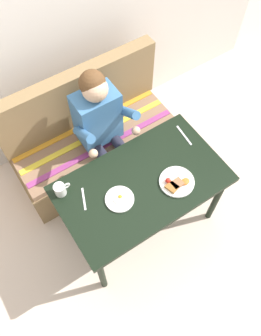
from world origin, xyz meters
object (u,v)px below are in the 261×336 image
(coffee_mug, at_px, (60,189))
(knife, at_px, (184,135))
(fork, at_px, (84,199))
(table, at_px, (142,188))
(couch, at_px, (93,141))
(plate_breakfast, at_px, (176,182))
(plate_eggs, at_px, (120,199))
(person, at_px, (102,124))

(coffee_mug, distance_m, knife, 1.01)
(fork, bearing_deg, table, 6.23)
(couch, relative_size, knife, 7.20)
(table, height_order, plate_breakfast, plate_breakfast)
(coffee_mug, height_order, fork, coffee_mug)
(plate_eggs, distance_m, fork, 0.25)
(person, bearing_deg, knife, -42.20)
(table, bearing_deg, coffee_mug, 154.61)
(person, distance_m, coffee_mug, 0.64)
(couch, xyz_separation_m, fork, (-0.41, -0.65, 0.40))
(table, height_order, plate_eggs, plate_eggs)
(coffee_mug, bearing_deg, plate_breakfast, -28.01)
(person, xyz_separation_m, plate_breakfast, (0.17, -0.72, 0.00))
(table, relative_size, fork, 7.06)
(plate_eggs, relative_size, fork, 1.18)
(couch, bearing_deg, knife, -50.52)
(table, xyz_separation_m, fork, (-0.41, 0.11, 0.08))
(person, distance_m, knife, 0.64)
(fork, xyz_separation_m, knife, (0.90, 0.05, 0.00))
(coffee_mug, bearing_deg, couch, 45.57)
(table, bearing_deg, plate_breakfast, -34.23)
(table, bearing_deg, knife, 17.98)
(plate_breakfast, bearing_deg, plate_eggs, 164.60)
(coffee_mug, bearing_deg, person, 32.91)
(table, distance_m, knife, 0.53)
(knife, bearing_deg, person, 142.59)
(table, distance_m, coffee_mug, 0.58)
(table, bearing_deg, person, 87.62)
(table, xyz_separation_m, knife, (0.50, 0.16, 0.08))
(couch, bearing_deg, fork, -121.98)
(plate_breakfast, bearing_deg, fork, 157.69)
(person, height_order, knife, person)
(couch, distance_m, plate_breakfast, 1.01)
(table, distance_m, plate_eggs, 0.22)
(fork, bearing_deg, person, 69.66)
(plate_breakfast, bearing_deg, person, 103.47)
(couch, xyz_separation_m, person, (0.02, -0.17, 0.41))
(couch, relative_size, coffee_mug, 12.20)
(coffee_mug, distance_m, fork, 0.17)
(coffee_mug, bearing_deg, knife, -4.62)
(couch, height_order, person, person)
(fork, distance_m, knife, 0.90)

